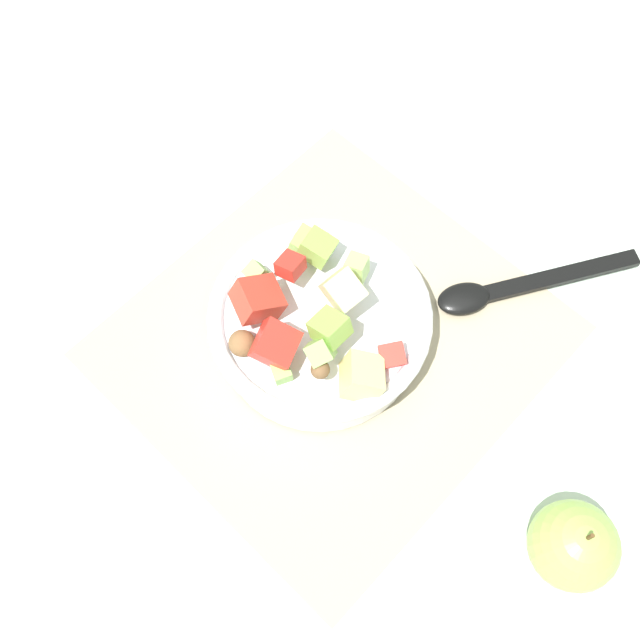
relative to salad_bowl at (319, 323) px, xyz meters
name	(u,v)px	position (x,y,z in m)	size (l,w,h in m)	color
ground_plane	(332,342)	(0.01, -0.01, -0.04)	(2.40, 2.40, 0.00)	silver
placemat	(332,341)	(0.01, -0.01, -0.04)	(0.40, 0.38, 0.01)	tan
salad_bowl	(319,323)	(0.00, 0.00, 0.00)	(0.22, 0.22, 0.11)	white
serving_spoon	(506,289)	(0.17, -0.11, -0.03)	(0.21, 0.14, 0.01)	black
whole_apple	(573,545)	(0.00, -0.30, 0.00)	(0.08, 0.08, 0.09)	#9EC656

